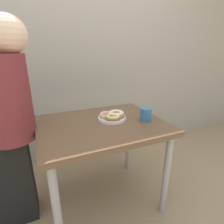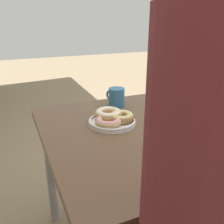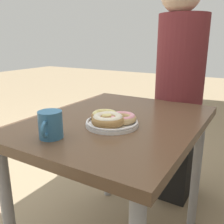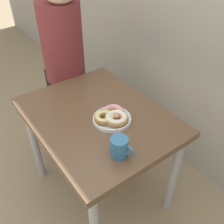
{
  "view_description": "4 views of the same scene",
  "coord_description": "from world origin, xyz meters",
  "px_view_note": "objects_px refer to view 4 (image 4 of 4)",
  "views": [
    {
      "loc": [
        -0.41,
        -0.76,
        1.23
      ],
      "look_at": [
        0.1,
        0.39,
        0.79
      ],
      "focal_mm": 28.0,
      "sensor_mm": 36.0,
      "label": 1
    },
    {
      "loc": [
        -0.88,
        0.81,
        1.2
      ],
      "look_at": [
        0.1,
        0.39,
        0.79
      ],
      "focal_mm": 40.0,
      "sensor_mm": 36.0,
      "label": 2
    },
    {
      "loc": [
        0.94,
        0.89,
        1.07
      ],
      "look_at": [
        0.1,
        0.39,
        0.79
      ],
      "focal_mm": 40.0,
      "sensor_mm": 36.0,
      "label": 3
    },
    {
      "loc": [
        0.96,
        -0.25,
        1.62
      ],
      "look_at": [
        0.1,
        0.39,
        0.79
      ],
      "focal_mm": 40.0,
      "sensor_mm": 36.0,
      "label": 4
    }
  ],
  "objects_px": {
    "coffee_mug": "(120,147)",
    "person_figure": "(64,66)",
    "donut_plate": "(112,117)",
    "dining_table": "(98,127)"
  },
  "relations": [
    {
      "from": "dining_table",
      "to": "person_figure",
      "type": "relative_size",
      "value": 0.64
    },
    {
      "from": "donut_plate",
      "to": "person_figure",
      "type": "height_order",
      "value": "person_figure"
    },
    {
      "from": "donut_plate",
      "to": "coffee_mug",
      "type": "distance_m",
      "value": 0.25
    },
    {
      "from": "dining_table",
      "to": "coffee_mug",
      "type": "distance_m",
      "value": 0.37
    },
    {
      "from": "donut_plate",
      "to": "coffee_mug",
      "type": "xyz_separation_m",
      "value": [
        0.22,
        -0.12,
        0.02
      ]
    },
    {
      "from": "coffee_mug",
      "to": "person_figure",
      "type": "xyz_separation_m",
      "value": [
        -0.93,
        0.2,
        -0.03
      ]
    },
    {
      "from": "coffee_mug",
      "to": "person_figure",
      "type": "bearing_deg",
      "value": 168.02
    },
    {
      "from": "donut_plate",
      "to": "coffee_mug",
      "type": "height_order",
      "value": "coffee_mug"
    },
    {
      "from": "person_figure",
      "to": "dining_table",
      "type": "bearing_deg",
      "value": -10.19
    },
    {
      "from": "dining_table",
      "to": "donut_plate",
      "type": "distance_m",
      "value": 0.16
    }
  ]
}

